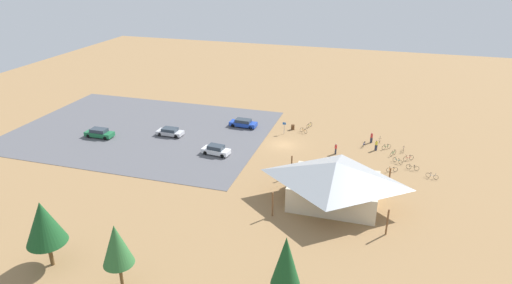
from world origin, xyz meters
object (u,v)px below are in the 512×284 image
object	(u,v)px
pine_center	(116,245)
bicycle_teal_trailside	(398,161)
lot_sign	(284,126)
bicycle_red_front_row	(408,158)
pine_west	(286,261)
car_white_back_corner	(216,150)
trash_bin	(293,127)
bicycle_purple_edge_north	(404,149)
car_green_mid_lot	(99,133)
bicycle_orange_yard_center	(392,170)
visitor_by_pavilion	(372,137)
bicycle_silver_lone_east	(380,140)
bicycle_green_edge_south	(393,153)
bicycle_green_yard_left	(386,147)
car_silver_far_end	(170,132)
bicycle_yellow_back_row	(309,126)
pine_midwest	(44,223)
bicycle_blue_yard_front	(364,144)
bicycle_black_by_bin	(413,167)
bicycle_orange_mid_cluster	(303,131)
visitor_at_bikes	(376,145)
bike_pavilion	(335,180)
bicycle_white_near_porch	(432,176)
visitor_near_lot	(336,149)
car_blue_end_stall	(243,123)

from	to	relation	value
pine_center	bicycle_teal_trailside	world-z (taller)	pine_center
lot_sign	bicycle_red_front_row	distance (m)	20.71
pine_west	car_white_back_corner	size ratio (longest dim) A/B	1.61
pine_west	bicycle_teal_trailside	xyz separation A→B (m)	(-9.43, -32.31, -4.32)
pine_center	car_white_back_corner	size ratio (longest dim) A/B	1.54
trash_bin	bicycle_purple_edge_north	bearing A→B (deg)	167.62
lot_sign	car_green_mid_lot	xyz separation A→B (m)	(29.22, 10.31, -0.62)
bicycle_orange_yard_center	visitor_by_pavilion	xyz separation A→B (m)	(3.40, -9.80, 0.59)
bicycle_silver_lone_east	bicycle_green_edge_south	distance (m)	5.32
bicycle_teal_trailside	trash_bin	bearing A→B (deg)	-25.96
bicycle_red_front_row	bicycle_purple_edge_north	world-z (taller)	bicycle_red_front_row
bicycle_green_yard_left	car_silver_far_end	size ratio (longest dim) A/B	0.30
lot_sign	pine_center	bearing A→B (deg)	82.00
bicycle_red_front_row	bicycle_yellow_back_row	world-z (taller)	bicycle_red_front_row
pine_midwest	bicycle_green_yard_left	bearing A→B (deg)	-128.99
bicycle_silver_lone_east	bicycle_red_front_row	bearing A→B (deg)	125.90
pine_west	bicycle_blue_yard_front	distance (m)	37.57
bicycle_black_by_bin	bicycle_green_edge_south	size ratio (longest dim) A/B	1.15
visitor_by_pavilion	pine_center	bearing A→B (deg)	63.88
pine_west	bicycle_red_front_row	xyz separation A→B (m)	(-10.97, -33.65, -4.29)
bicycle_orange_mid_cluster	visitor_at_bikes	world-z (taller)	visitor_at_bikes
bicycle_yellow_back_row	car_silver_far_end	xyz separation A→B (m)	(21.84, 10.40, 0.32)
lot_sign	bicycle_red_front_row	xyz separation A→B (m)	(-20.12, 4.83, -1.02)
bicycle_blue_yard_front	bike_pavilion	bearing A→B (deg)	82.51
bicycle_green_yard_left	bicycle_purple_edge_north	xyz separation A→B (m)	(-2.57, 0.17, 0.02)
bicycle_orange_yard_center	bicycle_white_near_porch	distance (m)	5.31
visitor_near_lot	lot_sign	bearing A→B (deg)	-30.82
bicycle_green_yard_left	bicycle_purple_edge_north	bearing A→B (deg)	176.20
bicycle_red_front_row	bicycle_silver_lone_east	bearing A→B (deg)	-54.10
bicycle_silver_lone_east	car_blue_end_stall	xyz separation A→B (m)	(23.45, 0.08, 0.36)
car_white_back_corner	trash_bin	bearing A→B (deg)	-123.85
visitor_at_bikes	trash_bin	bearing A→B (deg)	-18.71
bike_pavilion	bicycle_red_front_row	size ratio (longest dim) A/B	8.89
bike_pavilion	car_blue_end_stall	world-z (taller)	bike_pavilion
bicycle_yellow_back_row	car_blue_end_stall	distance (m)	11.67
pine_center	visitor_near_lot	distance (m)	38.39
lot_sign	bicycle_red_front_row	size ratio (longest dim) A/B	1.47
trash_bin	visitor_near_lot	bearing A→B (deg)	136.47
lot_sign	pine_midwest	size ratio (longest dim) A/B	0.31
car_silver_far_end	bicycle_yellow_back_row	bearing A→B (deg)	-154.54
bicycle_silver_lone_east	bike_pavilion	bearing A→B (deg)	77.22
bicycle_white_near_porch	visitor_at_bikes	size ratio (longest dim) A/B	0.94
bicycle_purple_edge_north	car_silver_far_end	size ratio (longest dim) A/B	0.40
bike_pavilion	bicycle_orange_mid_cluster	distance (m)	23.07
bicycle_black_by_bin	bicycle_green_edge_south	xyz separation A→B (m)	(2.73, -4.12, 0.01)
pine_center	visitor_by_pavilion	world-z (taller)	pine_center
bike_pavilion	car_silver_far_end	bearing A→B (deg)	-25.17
bicycle_green_yard_left	bicycle_black_by_bin	bearing A→B (deg)	120.61
pine_midwest	car_white_back_corner	distance (m)	29.69
bicycle_blue_yard_front	car_green_mid_lot	size ratio (longest dim) A/B	0.35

